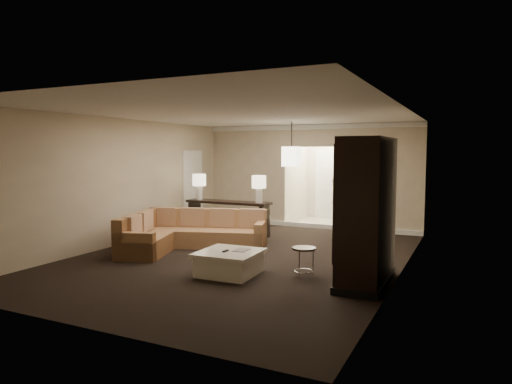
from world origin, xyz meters
The scene contains 19 objects.
ground centered at (0.00, 0.00, 0.00)m, with size 8.00×8.00×0.00m, color black.
wall_back centered at (0.00, 4.00, 1.40)m, with size 6.00×0.04×2.80m, color beige.
wall_front centered at (0.00, -4.00, 1.40)m, with size 6.00×0.04×2.80m, color beige.
wall_left centered at (-3.00, 0.00, 1.40)m, with size 0.04×8.00×2.80m, color beige.
wall_right centered at (3.00, 0.00, 1.40)m, with size 0.04×8.00×2.80m, color beige.
ceiling centered at (0.00, 0.00, 2.80)m, with size 6.00×8.00×0.02m, color silver.
crown_molding centered at (0.00, 3.95, 2.73)m, with size 6.00×0.10×0.12m, color white.
baseboard centered at (0.00, 3.95, 0.06)m, with size 6.00×0.10×0.12m, color white.
side_door centered at (-2.97, 2.80, 1.05)m, with size 0.05×0.90×2.10m, color white.
foyer centered at (0.00, 5.34, 1.30)m, with size 1.44×2.02×2.80m.
sectional_sofa centered at (-1.45, 0.22, 0.32)m, with size 2.84×2.79×0.81m.
coffee_table centered at (0.41, -1.20, 0.20)m, with size 1.02×1.02×0.42m.
console_table centered at (-1.40, 2.00, 0.51)m, with size 2.21×0.55×0.85m.
armoire centered at (2.59, -0.77, 1.09)m, with size 0.68×1.59×2.28m.
drink_table centered at (1.58, -0.77, 0.35)m, with size 0.39×0.39×0.49m.
table_lamp_left centered at (-2.25, 2.02, 1.28)m, with size 0.34×0.34×0.65m.
table_lamp_right centered at (-0.55, 1.98, 1.28)m, with size 0.34×0.34×0.65m.
pendant_light centered at (0.00, 2.70, 1.95)m, with size 0.38×0.38×1.09m.
person centered at (0.45, 5.60, 1.01)m, with size 0.73×0.49×2.03m, color beige.
Camera 1 is at (4.07, -7.80, 2.06)m, focal length 32.00 mm.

